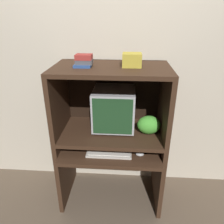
{
  "coord_description": "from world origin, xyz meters",
  "views": [
    {
      "loc": [
        0.14,
        -1.53,
        1.84
      ],
      "look_at": [
        0.01,
        0.29,
        1.0
      ],
      "focal_mm": 35.0,
      "sensor_mm": 36.0,
      "label": 1
    }
  ],
  "objects_px": {
    "book_stack": "(84,61)",
    "storage_box": "(132,60)",
    "mouse": "(140,154)",
    "keyboard": "(109,153)",
    "crt_monitor": "(114,108)",
    "snack_bag": "(149,125)"
  },
  "relations": [
    {
      "from": "crt_monitor",
      "to": "mouse",
      "type": "distance_m",
      "value": 0.49
    },
    {
      "from": "keyboard",
      "to": "snack_bag",
      "type": "xyz_separation_m",
      "value": [
        0.36,
        0.16,
        0.22
      ]
    },
    {
      "from": "mouse",
      "to": "snack_bag",
      "type": "distance_m",
      "value": 0.28
    },
    {
      "from": "keyboard",
      "to": "snack_bag",
      "type": "bearing_deg",
      "value": 23.9
    },
    {
      "from": "mouse",
      "to": "storage_box",
      "type": "xyz_separation_m",
      "value": [
        -0.1,
        0.2,
        0.8
      ]
    },
    {
      "from": "keyboard",
      "to": "mouse",
      "type": "height_order",
      "value": "mouse"
    },
    {
      "from": "crt_monitor",
      "to": "keyboard",
      "type": "height_order",
      "value": "crt_monitor"
    },
    {
      "from": "storage_box",
      "to": "snack_bag",
      "type": "bearing_deg",
      "value": -9.9
    },
    {
      "from": "keyboard",
      "to": "crt_monitor",
      "type": "bearing_deg",
      "value": 83.9
    },
    {
      "from": "storage_box",
      "to": "mouse",
      "type": "bearing_deg",
      "value": -63.45
    },
    {
      "from": "keyboard",
      "to": "book_stack",
      "type": "relative_size",
      "value": 2.68
    },
    {
      "from": "keyboard",
      "to": "book_stack",
      "type": "height_order",
      "value": "book_stack"
    },
    {
      "from": "keyboard",
      "to": "mouse",
      "type": "distance_m",
      "value": 0.28
    },
    {
      "from": "keyboard",
      "to": "snack_bag",
      "type": "height_order",
      "value": "snack_bag"
    },
    {
      "from": "book_stack",
      "to": "mouse",
      "type": "bearing_deg",
      "value": -18.17
    },
    {
      "from": "mouse",
      "to": "storage_box",
      "type": "distance_m",
      "value": 0.83
    },
    {
      "from": "storage_box",
      "to": "crt_monitor",
      "type": "bearing_deg",
      "value": 158.86
    },
    {
      "from": "book_stack",
      "to": "storage_box",
      "type": "height_order",
      "value": "storage_box"
    },
    {
      "from": "mouse",
      "to": "book_stack",
      "type": "height_order",
      "value": "book_stack"
    },
    {
      "from": "book_stack",
      "to": "storage_box",
      "type": "bearing_deg",
      "value": 4.99
    },
    {
      "from": "crt_monitor",
      "to": "book_stack",
      "type": "xyz_separation_m",
      "value": [
        -0.25,
        -0.09,
        0.47
      ]
    },
    {
      "from": "book_stack",
      "to": "storage_box",
      "type": "relative_size",
      "value": 0.96
    }
  ]
}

